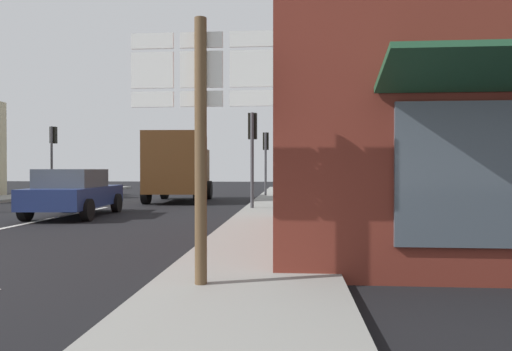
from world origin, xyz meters
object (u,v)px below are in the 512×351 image
delivery_truck (179,165)px  route_sign_post (201,122)px  traffic_light_far_left (53,145)px  traffic_light_far_right (266,149)px  traffic_light_near_right (252,139)px  sedan_far (74,192)px

delivery_truck → route_sign_post: bearing=-75.1°
traffic_light_far_left → traffic_light_far_right: bearing=0.6°
traffic_light_near_right → traffic_light_far_left: bearing=145.1°
delivery_truck → traffic_light_far_left: 8.59m
traffic_light_near_right → route_sign_post: bearing=-88.3°
traffic_light_far_right → traffic_light_far_left: traffic_light_far_left is taller
sedan_far → delivery_truck: bearing=76.4°
route_sign_post → traffic_light_near_right: bearing=91.7°
delivery_truck → traffic_light_near_right: bearing=-50.8°
route_sign_post → traffic_light_far_left: traffic_light_far_left is taller
delivery_truck → traffic_light_far_left: traffic_light_far_left is taller
traffic_light_far_right → traffic_light_near_right: 8.17m
route_sign_post → traffic_light_far_left: 22.18m
sedan_far → route_sign_post: route_sign_post is taller
sedan_far → traffic_light_far_right: traffic_light_far_right is taller
sedan_far → route_sign_post: size_ratio=1.35×
delivery_truck → route_sign_post: 15.81m
traffic_light_far_right → route_sign_post: bearing=-89.0°
delivery_truck → traffic_light_far_right: size_ratio=1.50×
sedan_far → traffic_light_far_left: bearing=121.1°
sedan_far → delivery_truck: delivery_truck is taller
traffic_light_far_right → delivery_truck: bearing=-136.2°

